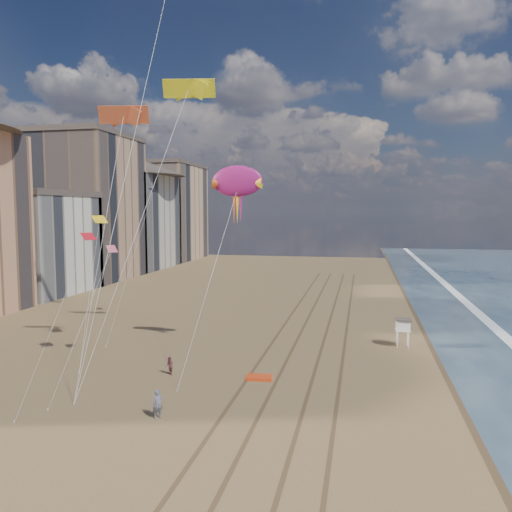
{
  "coord_description": "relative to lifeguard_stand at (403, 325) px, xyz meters",
  "views": [
    {
      "loc": [
        7.72,
        -18.95,
        13.67
      ],
      "look_at": [
        -1.84,
        26.0,
        9.5
      ],
      "focal_mm": 35.0,
      "sensor_mm": 36.0,
      "label": 1
    }
  ],
  "objects": [
    {
      "name": "small_kites",
      "position": [
        -27.6,
        -7.78,
        10.43
      ],
      "size": [
        5.18,
        17.79,
        6.19
      ],
      "color": "red",
      "rests_on": "ground"
    },
    {
      "name": "kite_flyer_b",
      "position": [
        -19.75,
        -12.93,
        -1.45
      ],
      "size": [
        0.93,
        0.94,
        1.53
      ],
      "primitive_type": "imported",
      "rotation": [
        0.0,
        0.0,
        -0.79
      ],
      "color": "#87444C",
      "rests_on": "ground"
    },
    {
      "name": "foam",
      "position": [
        11.27,
        7.74,
        -2.21
      ],
      "size": [
        260.0,
        260.0,
        0.0
      ],
      "primitive_type": "plane",
      "color": "white",
      "rests_on": "ground"
    },
    {
      "name": "wet_sand",
      "position": [
        7.07,
        7.74,
        -2.21
      ],
      "size": [
        260.0,
        260.0,
        0.0
      ],
      "primitive_type": "plane",
      "color": "#42301E",
      "rests_on": "ground"
    },
    {
      "name": "lifeguard_stand",
      "position": [
        0.0,
        0.0,
        0.0
      ],
      "size": [
        1.59,
        1.59,
        2.87
      ],
      "color": "white",
      "rests_on": "ground"
    },
    {
      "name": "tracks",
      "position": [
        -9.38,
        -2.26,
        -2.21
      ],
      "size": [
        7.68,
        120.0,
        0.01
      ],
      "color": "brown",
      "rests_on": "ground"
    },
    {
      "name": "kite_flyer_a",
      "position": [
        -17.22,
        -21.35,
        -1.26
      ],
      "size": [
        0.82,
        0.79,
        1.9
      ],
      "primitive_type": "imported",
      "rotation": [
        0.0,
        0.0,
        0.7
      ],
      "color": "slate",
      "rests_on": "ground"
    },
    {
      "name": "buildings",
      "position": [
        -57.67,
        33.32,
        11.34
      ],
      "size": [
        34.72,
        131.35,
        29.0
      ],
      "color": "#C6B284",
      "rests_on": "ground"
    },
    {
      "name": "show_kite",
      "position": [
        -15.52,
        -6.34,
        14.13
      ],
      "size": [
        4.64,
        5.66,
        19.39
      ],
      "color": "#971765",
      "rests_on": "ground"
    },
    {
      "name": "parafoils",
      "position": [
        -21.37,
        -6.54,
        29.64
      ],
      "size": [
        9.44,
        8.52,
        21.36
      ],
      "color": "black",
      "rests_on": "ground"
    },
    {
      "name": "grounded_kite",
      "position": [
        -12.2,
        -12.44,
        -2.09
      ],
      "size": [
        2.2,
        1.49,
        0.24
      ],
      "primitive_type": "cube",
      "rotation": [
        0.0,
        0.0,
        0.07
      ],
      "color": "#F14214",
      "rests_on": "ground"
    }
  ]
}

